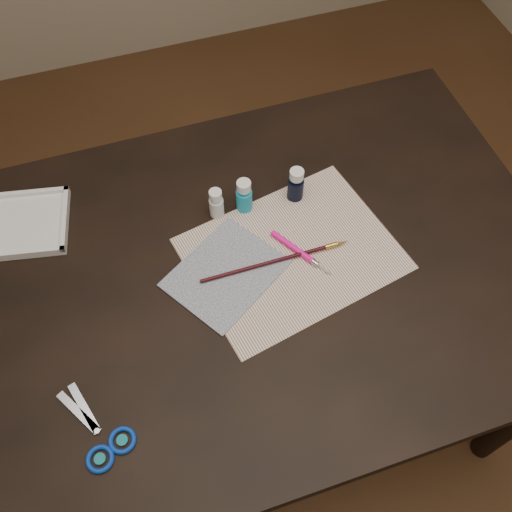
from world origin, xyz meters
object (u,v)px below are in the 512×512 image
object	(u,v)px
paint_bottle_white	(216,203)
scissors	(88,427)
paint_bottle_cyan	(244,196)
canvas	(226,273)
paint_bottle_navy	(296,184)
paper	(292,253)
palette_tray	(28,223)

from	to	relation	value
paint_bottle_white	scissors	distance (m)	0.52
paint_bottle_cyan	canvas	bearing A→B (deg)	-120.34
paint_bottle_white	paint_bottle_navy	bearing A→B (deg)	-2.67
paper	scissors	world-z (taller)	scissors
paper	paint_bottle_cyan	distance (m)	0.17
paint_bottle_cyan	paint_bottle_navy	xyz separation A→B (m)	(0.12, -0.01, 0.00)
scissors	palette_tray	size ratio (longest dim) A/B	1.12
canvas	paint_bottle_navy	bearing A→B (deg)	35.19
paper	canvas	size ratio (longest dim) A/B	1.89
paint_bottle_white	paint_bottle_navy	distance (m)	0.18
canvas	paint_bottle_cyan	size ratio (longest dim) A/B	2.57
canvas	palette_tray	distance (m)	0.45
canvas	paint_bottle_navy	world-z (taller)	paint_bottle_navy
canvas	scissors	world-z (taller)	scissors
paper	paint_bottle_cyan	xyz separation A→B (m)	(-0.06, 0.15, 0.04)
paper	canvas	xyz separation A→B (m)	(-0.15, -0.00, 0.00)
canvas	paper	bearing A→B (deg)	1.35
canvas	paint_bottle_cyan	xyz separation A→B (m)	(0.09, 0.15, 0.04)
paper	paint_bottle_cyan	size ratio (longest dim) A/B	4.88
paint_bottle_navy	palette_tray	distance (m)	0.60
scissors	paint_bottle_white	bearing A→B (deg)	-73.62
paint_bottle_cyan	paint_bottle_navy	bearing A→B (deg)	-2.91
canvas	paint_bottle_cyan	distance (m)	0.18
paint_bottle_white	palette_tray	distance (m)	0.42
paint_bottle_navy	palette_tray	world-z (taller)	paint_bottle_navy
paint_bottle_navy	scissors	distance (m)	0.65
canvas	palette_tray	xyz separation A→B (m)	(-0.38, 0.25, 0.01)
paper	palette_tray	world-z (taller)	palette_tray
canvas	paint_bottle_white	xyz separation A→B (m)	(0.03, 0.16, 0.04)
paper	paint_bottle_navy	world-z (taller)	paint_bottle_navy
canvas	scissors	distance (m)	0.40
paper	paint_bottle_white	xyz separation A→B (m)	(-0.12, 0.15, 0.04)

